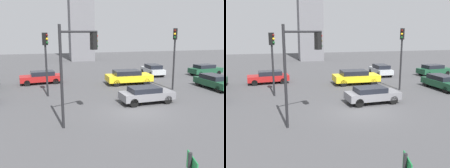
# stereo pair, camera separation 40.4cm
# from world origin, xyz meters

# --- Properties ---
(ground_plane) EXTENTS (96.17, 96.17, 0.00)m
(ground_plane) POSITION_xyz_m (0.00, 0.00, 0.00)
(ground_plane) COLOR #424244
(traffic_light_0) EXTENTS (0.49, 0.45, 5.30)m
(traffic_light_0) POSITION_xyz_m (-5.84, 5.74, 3.68)
(traffic_light_0) COLOR black
(traffic_light_0) RESTS_ON ground_plane
(traffic_light_1) EXTENTS (0.46, 0.48, 5.66)m
(traffic_light_1) POSITION_xyz_m (5.57, 5.24, 3.92)
(traffic_light_1) COLOR black
(traffic_light_1) RESTS_ON ground_plane
(traffic_light_2) EXTENTS (2.38, 1.35, 5.78)m
(traffic_light_2) POSITION_xyz_m (-4.14, -1.32, 3.97)
(traffic_light_2) COLOR black
(traffic_light_2) RESTS_ON ground_plane
(car_0) EXTENTS (4.34, 2.20, 1.31)m
(car_0) POSITION_xyz_m (-6.41, 11.31, 0.70)
(car_0) COLOR maroon
(car_0) RESTS_ON ground_plane
(car_1) EXTENTS (4.30, 2.15, 1.35)m
(car_1) POSITION_xyz_m (13.37, 11.40, 0.72)
(car_1) COLOR #19472D
(car_1) RESTS_ON ground_plane
(car_2) EXTENTS (2.03, 4.38, 1.32)m
(car_2) POSITION_xyz_m (9.63, 4.60, 0.71)
(car_2) COLOR #19472D
(car_2) RESTS_ON ground_plane
(car_3) EXTENTS (4.70, 2.17, 1.45)m
(car_3) POSITION_xyz_m (2.35, 8.79, 0.78)
(car_3) COLOR yellow
(car_3) RESTS_ON ground_plane
(car_4) EXTENTS (1.82, 4.06, 1.37)m
(car_4) POSITION_xyz_m (6.99, 13.00, 0.73)
(car_4) COLOR #ADB2B7
(car_4) RESTS_ON ground_plane
(car_5) EXTENTS (4.16, 1.97, 1.27)m
(car_5) POSITION_xyz_m (1.41, 1.71, 0.69)
(car_5) COLOR slate
(car_5) RESTS_ON ground_plane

